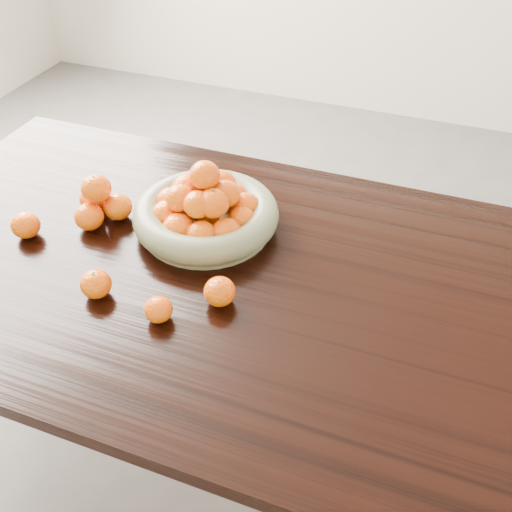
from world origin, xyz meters
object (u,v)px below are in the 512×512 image
(fruit_bowl, at_px, (206,211))
(orange_pyramid, at_px, (99,203))
(loose_orange_0, at_px, (96,284))
(dining_table, at_px, (261,305))

(fruit_bowl, distance_m, orange_pyramid, 0.28)
(loose_orange_0, bearing_deg, fruit_bowl, 67.62)
(fruit_bowl, distance_m, loose_orange_0, 0.34)
(fruit_bowl, relative_size, orange_pyramid, 2.42)
(fruit_bowl, bearing_deg, dining_table, -33.46)
(fruit_bowl, height_order, loose_orange_0, fruit_bowl)
(fruit_bowl, bearing_deg, loose_orange_0, -112.38)
(dining_table, xyz_separation_m, fruit_bowl, (-0.20, 0.13, 0.14))
(fruit_bowl, xyz_separation_m, orange_pyramid, (-0.27, -0.06, -0.00))
(orange_pyramid, bearing_deg, dining_table, -8.65)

